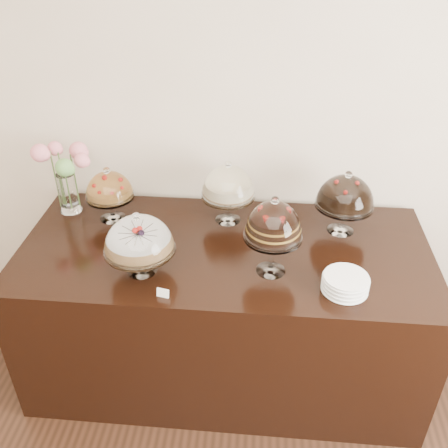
# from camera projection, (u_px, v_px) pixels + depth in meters

# --- Properties ---
(wall_back) EXTENTS (5.00, 0.04, 3.00)m
(wall_back) POSITION_uv_depth(u_px,v_px,m) (251.00, 104.00, 2.80)
(wall_back) COLOR beige
(wall_back) RESTS_ON ground
(display_counter) EXTENTS (2.20, 1.00, 0.90)m
(display_counter) POSITION_uv_depth(u_px,v_px,m) (225.00, 309.00, 2.92)
(display_counter) COLOR black
(display_counter) RESTS_ON ground
(cake_stand_sugar_sponge) EXTENTS (0.35, 0.35, 0.34)m
(cake_stand_sugar_sponge) POSITION_uv_depth(u_px,v_px,m) (139.00, 237.00, 2.39)
(cake_stand_sugar_sponge) COLOR white
(cake_stand_sugar_sponge) RESTS_ON display_counter
(cake_stand_choco_layer) EXTENTS (0.28, 0.28, 0.43)m
(cake_stand_choco_layer) POSITION_uv_depth(u_px,v_px,m) (274.00, 224.00, 2.35)
(cake_stand_choco_layer) COLOR white
(cake_stand_choco_layer) RESTS_ON display_counter
(cake_stand_cheesecake) EXTENTS (0.31, 0.31, 0.38)m
(cake_stand_cheesecake) POSITION_uv_depth(u_px,v_px,m) (228.00, 184.00, 2.77)
(cake_stand_cheesecake) COLOR white
(cake_stand_cheesecake) RESTS_ON display_counter
(cake_stand_dark_choco) EXTENTS (0.32, 0.32, 0.37)m
(cake_stand_dark_choco) POSITION_uv_depth(u_px,v_px,m) (346.00, 194.00, 2.68)
(cake_stand_dark_choco) COLOR white
(cake_stand_dark_choco) RESTS_ON display_counter
(cake_stand_fruit_tart) EXTENTS (0.28, 0.28, 0.33)m
(cake_stand_fruit_tart) POSITION_uv_depth(u_px,v_px,m) (109.00, 188.00, 2.81)
(cake_stand_fruit_tart) COLOR white
(cake_stand_fruit_tart) RESTS_ON display_counter
(flower_vase) EXTENTS (0.31, 0.31, 0.45)m
(flower_vase) POSITION_uv_depth(u_px,v_px,m) (66.00, 171.00, 2.85)
(flower_vase) COLOR white
(flower_vase) RESTS_ON display_counter
(plate_stack) EXTENTS (0.22, 0.22, 0.08)m
(plate_stack) POSITION_uv_depth(u_px,v_px,m) (345.00, 283.00, 2.35)
(plate_stack) COLOR white
(plate_stack) RESTS_ON display_counter
(price_card_left) EXTENTS (0.06, 0.03, 0.04)m
(price_card_left) POSITION_uv_depth(u_px,v_px,m) (163.00, 293.00, 2.33)
(price_card_left) COLOR white
(price_card_left) RESTS_ON display_counter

